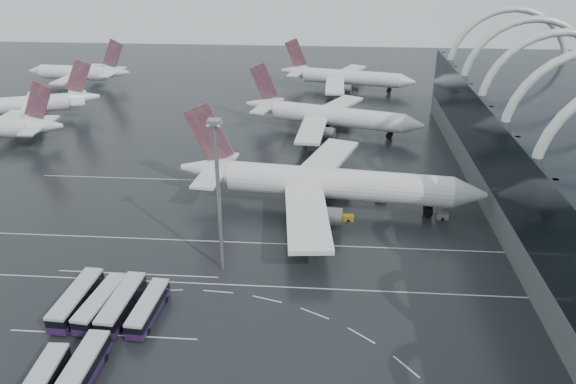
# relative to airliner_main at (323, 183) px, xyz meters

# --- Properties ---
(ground) EXTENTS (420.00, 420.00, 0.00)m
(ground) POSITION_rel_airliner_main_xyz_m (-7.15, -28.23, -5.46)
(ground) COLOR black
(ground) RESTS_ON ground
(lane_marking_near) EXTENTS (120.00, 0.25, 0.01)m
(lane_marking_near) POSITION_rel_airliner_main_xyz_m (-7.15, -30.23, -5.45)
(lane_marking_near) COLOR silver
(lane_marking_near) RESTS_ON ground
(lane_marking_mid) EXTENTS (120.00, 0.25, 0.01)m
(lane_marking_mid) POSITION_rel_airliner_main_xyz_m (-7.15, -16.23, -5.45)
(lane_marking_mid) COLOR silver
(lane_marking_mid) RESTS_ON ground
(lane_marking_far) EXTENTS (120.00, 0.25, 0.01)m
(lane_marking_far) POSITION_rel_airliner_main_xyz_m (-7.15, 11.77, -5.45)
(lane_marking_far) COLOR silver
(lane_marking_far) RESTS_ON ground
(bus_bay_line_south) EXTENTS (28.00, 0.25, 0.01)m
(bus_bay_line_south) POSITION_rel_airliner_main_xyz_m (-31.15, -44.23, -5.45)
(bus_bay_line_south) COLOR silver
(bus_bay_line_south) RESTS_ON ground
(bus_bay_line_north) EXTENTS (28.00, 0.25, 0.01)m
(bus_bay_line_north) POSITION_rel_airliner_main_xyz_m (-31.15, -28.23, -5.45)
(bus_bay_line_north) COLOR silver
(bus_bay_line_north) RESTS_ON ground
(airliner_main) EXTENTS (64.38, 56.12, 21.79)m
(airliner_main) POSITION_rel_airliner_main_xyz_m (0.00, 0.00, 0.00)
(airliner_main) COLOR white
(airliner_main) RESTS_ON ground
(airliner_gate_b) EXTENTS (52.76, 46.80, 18.62)m
(airliner_gate_b) POSITION_rel_airliner_main_xyz_m (0.73, 49.52, -0.80)
(airliner_gate_b) COLOR white
(airliner_gate_b) RESTS_ON ground
(airliner_gate_c) EXTENTS (49.55, 44.97, 17.76)m
(airliner_gate_c) POSITION_rel_airliner_main_xyz_m (6.08, 97.47, -1.02)
(airliner_gate_c) COLOR white
(airliner_gate_c) RESTS_ON ground
(jet_remote_mid) EXTENTS (39.73, 32.36, 17.78)m
(jet_remote_mid) POSITION_rel_airliner_main_xyz_m (-90.45, 55.34, -0.87)
(jet_remote_mid) COLOR white
(jet_remote_mid) RESTS_ON ground
(jet_remote_far) EXTENTS (40.74, 32.84, 17.73)m
(jet_remote_far) POSITION_rel_airliner_main_xyz_m (-93.12, 96.59, -0.88)
(jet_remote_far) COLOR white
(jet_remote_far) RESTS_ON ground
(bus_row_near_a) EXTENTS (3.79, 13.64, 3.32)m
(bus_row_near_a) POSITION_rel_airliner_main_xyz_m (-37.25, -38.61, -3.63)
(bus_row_near_a) COLOR #2F1441
(bus_row_near_a) RESTS_ON ground
(bus_row_near_b) EXTENTS (4.28, 12.85, 3.10)m
(bus_row_near_b) POSITION_rel_airliner_main_xyz_m (-33.24, -39.15, -3.75)
(bus_row_near_b) COLOR #2F1441
(bus_row_near_b) RESTS_ON ground
(bus_row_near_c) EXTENTS (3.74, 13.42, 3.27)m
(bus_row_near_c) POSITION_rel_airliner_main_xyz_m (-29.91, -39.08, -3.66)
(bus_row_near_c) COLOR #2F1441
(bus_row_near_c) RESTS_ON ground
(bus_row_near_d) EXTENTS (3.50, 12.29, 2.99)m
(bus_row_near_d) POSITION_rel_airliner_main_xyz_m (-25.61, -39.60, -3.81)
(bus_row_near_d) COLOR #2F1441
(bus_row_near_d) RESTS_ON ground
(bus_row_far_b) EXTENTS (3.40, 13.39, 3.28)m
(bus_row_far_b) POSITION_rel_airliner_main_xyz_m (-30.19, -53.79, -3.65)
(bus_row_far_b) COLOR #2F1441
(bus_row_far_b) RESTS_ON ground
(floodlight_mast) EXTENTS (2.08, 2.08, 27.12)m
(floodlight_mast) POSITION_rel_airliner_main_xyz_m (-16.85, -25.32, 11.60)
(floodlight_mast) COLOR gray
(floodlight_mast) RESTS_ON ground
(gse_cart_belly_b) EXTENTS (2.46, 1.46, 1.34)m
(gse_cart_belly_b) POSITION_rel_airliner_main_xyz_m (12.79, 4.69, -4.79)
(gse_cart_belly_b) COLOR slate
(gse_cart_belly_b) RESTS_ON ground
(gse_cart_belly_c) EXTENTS (2.13, 1.26, 1.16)m
(gse_cart_belly_c) POSITION_rel_airliner_main_xyz_m (5.48, -5.76, -4.88)
(gse_cart_belly_c) COLOR #B68918
(gse_cart_belly_c) RESTS_ON ground
(gse_cart_belly_d) EXTENTS (2.36, 1.40, 1.29)m
(gse_cart_belly_d) POSITION_rel_airliner_main_xyz_m (24.63, -3.70, -4.81)
(gse_cart_belly_d) COLOR slate
(gse_cart_belly_d) RESTS_ON ground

